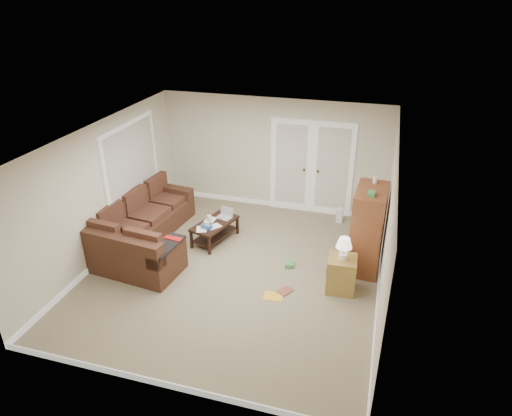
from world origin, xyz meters
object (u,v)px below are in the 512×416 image
(sectional_sofa, at_px, (140,233))
(coffee_table, at_px, (216,230))
(tv_armoire, at_px, (368,229))
(side_cabinet, at_px, (341,271))

(sectional_sofa, height_order, coffee_table, sectional_sofa)
(coffee_table, distance_m, tv_armoire, 2.96)
(sectional_sofa, xyz_separation_m, side_cabinet, (3.87, -0.26, 0.02))
(sectional_sofa, xyz_separation_m, coffee_table, (1.29, 0.67, -0.11))
(side_cabinet, bearing_deg, tv_armoire, 65.09)
(side_cabinet, bearing_deg, coffee_table, 156.66)
(tv_armoire, bearing_deg, sectional_sofa, -169.32)
(coffee_table, bearing_deg, tv_armoire, 14.31)
(sectional_sofa, relative_size, coffee_table, 2.63)
(tv_armoire, relative_size, side_cabinet, 1.65)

